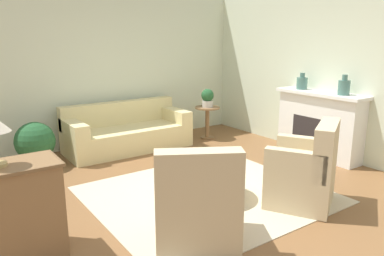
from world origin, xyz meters
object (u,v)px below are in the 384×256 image
Objects in this scene: armchair_left at (196,207)px; ottoman_table at (207,177)px; couch at (127,133)px; vase_mantel_far at (344,87)px; side_table at (207,117)px; potted_plant_floor at (35,143)px; vase_mantel_near at (302,83)px; potted_plant_on_side_table at (207,98)px; dresser at (4,214)px; armchair_right at (306,173)px.

armchair_left is 1.11m from ottoman_table.
vase_mantel_far is at bearing -47.34° from couch.
side_table is 2.64m from vase_mantel_far.
armchair_left is 1.21× the size of ottoman_table.
couch is at bearing 75.59° from armchair_left.
side_table is 0.87× the size of potted_plant_floor.
couch reaches higher than side_table.
vase_mantel_near is at bearing -22.56° from potted_plant_floor.
vase_mantel_far reaches higher than ottoman_table.
vase_mantel_near is 0.80m from vase_mantel_far.
couch is 6.13× the size of potted_plant_on_side_table.
ottoman_table is 2.90m from potted_plant_on_side_table.
vase_mantel_far is at bearing 12.07° from armchair_left.
potted_plant_on_side_table reaches higher than dresser.
armchair_left is at bearing -128.71° from side_table.
ottoman_table is at bearing -127.28° from side_table.
ottoman_table is 2.71m from vase_mantel_far.
ottoman_table is 2.29m from dresser.
dresser is 1.36× the size of potted_plant_floor.
vase_mantel_far is at bearing -71.18° from side_table.
potted_plant_on_side_table is (2.47, 3.09, 0.42)m from armchair_left.
ottoman_table is 2.71× the size of vase_mantel_far.
armchair_right is 3.66× the size of vase_mantel_near.
potted_plant_on_side_table is at bearing 52.72° from ottoman_table.
armchair_left reaches higher than couch.
dresser is at bearing -149.58° from side_table.
potted_plant_on_side_table is at bearing 30.42° from dresser.
dresser is 2.57m from potted_plant_floor.
vase_mantel_far is (2.43, -2.63, 0.92)m from couch.
potted_plant_floor is (-1.48, 2.35, 0.13)m from ottoman_table.
armchair_left is 3.28× the size of vase_mantel_far.
armchair_right reaches higher than ottoman_table.
potted_plant_on_side_table is at bearing 74.16° from armchair_right.
armchair_right is at bearing -13.13° from dresser.
vase_mantel_far reaches higher than couch.
dresser is at bearing 166.87° from armchair_right.
armchair_left is 1.42× the size of potted_plant_floor.
armchair_left is 3.46m from vase_mantel_far.
armchair_right is 3.21m from side_table.
vase_mantel_near reaches higher than ottoman_table.
armchair_left is 3.70m from vase_mantel_near.
armchair_right is at bearing -105.84° from side_table.
armchair_left is 1.70m from dresser.
armchair_right is 2.91× the size of potted_plant_on_side_table.
armchair_left reaches higher than potted_plant_on_side_table.
ottoman_table is at bearing 2.16° from dresser.
couch is 3.45m from armchair_left.
dresser is 3.51× the size of vase_mantel_near.
side_table is at bearing 117.13° from vase_mantel_near.
vase_mantel_far is at bearing -90.00° from vase_mantel_near.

